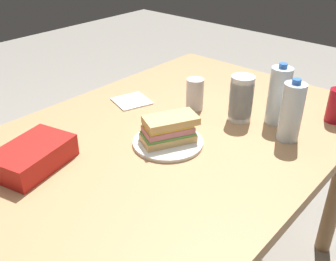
{
  "coord_description": "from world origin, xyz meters",
  "views": [
    {
      "loc": [
        -0.77,
        -0.74,
        1.42
      ],
      "look_at": [
        0.04,
        -0.04,
        0.81
      ],
      "focal_mm": 41.2,
      "sensor_mm": 36.0,
      "label": 1
    }
  ],
  "objects_px": {
    "water_bottle_tall": "(291,112)",
    "water_bottle_spare": "(279,96)",
    "paper_plate": "(168,142)",
    "chip_bag": "(33,156)",
    "soda_can_silver": "(195,94)",
    "sandwich": "(169,129)",
    "plastic_cup_stack": "(241,98)",
    "dining_table": "(153,167)"
  },
  "relations": [
    {
      "from": "paper_plate",
      "to": "water_bottle_tall",
      "type": "relative_size",
      "value": 1.08
    },
    {
      "from": "water_bottle_tall",
      "to": "soda_can_silver",
      "type": "bearing_deg",
      "value": 93.8
    },
    {
      "from": "sandwich",
      "to": "chip_bag",
      "type": "height_order",
      "value": "sandwich"
    },
    {
      "from": "sandwich",
      "to": "chip_bag",
      "type": "bearing_deg",
      "value": 149.31
    },
    {
      "from": "sandwich",
      "to": "water_bottle_tall",
      "type": "xyz_separation_m",
      "value": [
        0.28,
        -0.28,
        0.05
      ]
    },
    {
      "from": "water_bottle_tall",
      "to": "soda_can_silver",
      "type": "xyz_separation_m",
      "value": [
        -0.02,
        0.37,
        -0.04
      ]
    },
    {
      "from": "paper_plate",
      "to": "water_bottle_tall",
      "type": "bearing_deg",
      "value": -44.0
    },
    {
      "from": "water_bottle_spare",
      "to": "soda_can_silver",
      "type": "height_order",
      "value": "water_bottle_spare"
    },
    {
      "from": "paper_plate",
      "to": "soda_can_silver",
      "type": "xyz_separation_m",
      "value": [
        0.26,
        0.1,
        0.06
      ]
    },
    {
      "from": "dining_table",
      "to": "chip_bag",
      "type": "relative_size",
      "value": 7.13
    },
    {
      "from": "sandwich",
      "to": "soda_can_silver",
      "type": "height_order",
      "value": "soda_can_silver"
    },
    {
      "from": "plastic_cup_stack",
      "to": "water_bottle_spare",
      "type": "height_order",
      "value": "water_bottle_spare"
    },
    {
      "from": "soda_can_silver",
      "to": "water_bottle_spare",
      "type": "bearing_deg",
      "value": -69.09
    },
    {
      "from": "sandwich",
      "to": "water_bottle_spare",
      "type": "distance_m",
      "value": 0.41
    },
    {
      "from": "sandwich",
      "to": "chip_bag",
      "type": "relative_size",
      "value": 0.89
    },
    {
      "from": "water_bottle_tall",
      "to": "chip_bag",
      "type": "bearing_deg",
      "value": 142.66
    },
    {
      "from": "chip_bag",
      "to": "sandwich",
      "type": "bearing_deg",
      "value": 135.64
    },
    {
      "from": "plastic_cup_stack",
      "to": "soda_can_silver",
      "type": "distance_m",
      "value": 0.18
    },
    {
      "from": "chip_bag",
      "to": "paper_plate",
      "type": "bearing_deg",
      "value": 135.34
    },
    {
      "from": "water_bottle_spare",
      "to": "plastic_cup_stack",
      "type": "bearing_deg",
      "value": 122.71
    },
    {
      "from": "chip_bag",
      "to": "water_bottle_spare",
      "type": "xyz_separation_m",
      "value": [
        0.73,
        -0.4,
        0.07
      ]
    },
    {
      "from": "water_bottle_tall",
      "to": "water_bottle_spare",
      "type": "distance_m",
      "value": 0.12
    },
    {
      "from": "dining_table",
      "to": "chip_bag",
      "type": "height_order",
      "value": "chip_bag"
    },
    {
      "from": "plastic_cup_stack",
      "to": "soda_can_silver",
      "type": "height_order",
      "value": "plastic_cup_stack"
    },
    {
      "from": "chip_bag",
      "to": "plastic_cup_stack",
      "type": "bearing_deg",
      "value": 142.13
    },
    {
      "from": "chip_bag",
      "to": "plastic_cup_stack",
      "type": "height_order",
      "value": "plastic_cup_stack"
    },
    {
      "from": "paper_plate",
      "to": "sandwich",
      "type": "bearing_deg",
      "value": -0.09
    },
    {
      "from": "paper_plate",
      "to": "water_bottle_tall",
      "type": "xyz_separation_m",
      "value": [
        0.29,
        -0.28,
        0.09
      ]
    },
    {
      "from": "chip_bag",
      "to": "water_bottle_spare",
      "type": "distance_m",
      "value": 0.83
    },
    {
      "from": "dining_table",
      "to": "water_bottle_tall",
      "type": "height_order",
      "value": "water_bottle_tall"
    },
    {
      "from": "water_bottle_spare",
      "to": "soda_can_silver",
      "type": "relative_size",
      "value": 1.81
    },
    {
      "from": "dining_table",
      "to": "paper_plate",
      "type": "xyz_separation_m",
      "value": [
        0.04,
        -0.04,
        0.09
      ]
    },
    {
      "from": "dining_table",
      "to": "chip_bag",
      "type": "distance_m",
      "value": 0.39
    },
    {
      "from": "water_bottle_tall",
      "to": "plastic_cup_stack",
      "type": "distance_m",
      "value": 0.2
    },
    {
      "from": "dining_table",
      "to": "chip_bag",
      "type": "bearing_deg",
      "value": 150.92
    },
    {
      "from": "plastic_cup_stack",
      "to": "chip_bag",
      "type": "bearing_deg",
      "value": 155.8
    },
    {
      "from": "plastic_cup_stack",
      "to": "water_bottle_spare",
      "type": "xyz_separation_m",
      "value": [
        0.07,
        -0.11,
        0.02
      ]
    },
    {
      "from": "water_bottle_tall",
      "to": "plastic_cup_stack",
      "type": "bearing_deg",
      "value": 85.63
    },
    {
      "from": "soda_can_silver",
      "to": "chip_bag",
      "type": "bearing_deg",
      "value": 169.08
    },
    {
      "from": "dining_table",
      "to": "soda_can_silver",
      "type": "bearing_deg",
      "value": 11.34
    },
    {
      "from": "plastic_cup_stack",
      "to": "water_bottle_tall",
      "type": "bearing_deg",
      "value": -94.37
    },
    {
      "from": "paper_plate",
      "to": "water_bottle_tall",
      "type": "height_order",
      "value": "water_bottle_tall"
    }
  ]
}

